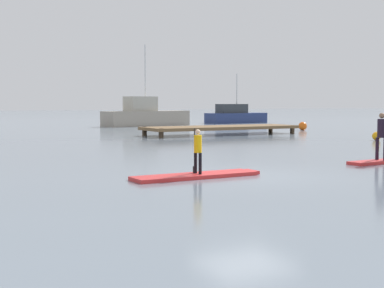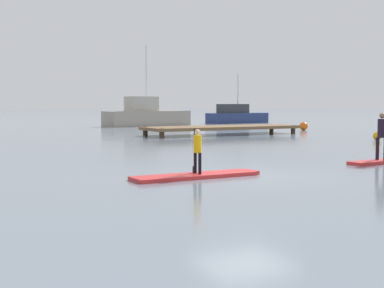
% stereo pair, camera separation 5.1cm
% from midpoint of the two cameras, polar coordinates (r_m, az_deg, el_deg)
% --- Properties ---
extents(ground_plane, '(240.00, 240.00, 0.00)m').
position_cam_midpoint_polar(ground_plane, '(15.59, 5.23, -3.20)').
color(ground_plane, slate).
extents(paddleboard_near, '(3.69, 0.93, 0.10)m').
position_cam_midpoint_polar(paddleboard_near, '(15.20, 0.45, -3.18)').
color(paddleboard_near, red).
rests_on(paddleboard_near, ground).
extents(paddler_child_solo, '(0.21, 0.41, 1.21)m').
position_cam_midpoint_polar(paddler_child_solo, '(15.14, 0.47, -0.48)').
color(paddler_child_solo, black).
rests_on(paddler_child_solo, paddleboard_near).
extents(paddler_adult, '(0.29, 0.49, 1.55)m').
position_cam_midpoint_polar(paddler_adult, '(19.64, 18.36, 1.04)').
color(paddler_adult, black).
rests_on(paddler_adult, paddleboard_far).
extents(fishing_boat_green_midground, '(6.18, 2.38, 4.63)m').
position_cam_midpoint_polar(fishing_boat_green_midground, '(54.02, 4.32, 2.84)').
color(fishing_boat_green_midground, navy).
rests_on(fishing_boat_green_midground, ground).
extents(motor_boat_small_navy, '(7.86, 3.49, 6.72)m').
position_cam_midpoint_polar(motor_boat_small_navy, '(47.70, -4.73, 2.85)').
color(motor_boat_small_navy, '#9E9384').
rests_on(motor_boat_small_navy, ground).
extents(floating_dock, '(9.73, 2.91, 0.53)m').
position_cam_midpoint_polar(floating_dock, '(34.80, 2.86, 1.65)').
color(floating_dock, brown).
rests_on(floating_dock, ground).
extents(mooring_buoy_mid, '(0.60, 0.60, 0.60)m').
position_cam_midpoint_polar(mooring_buoy_mid, '(40.84, 10.97, 1.77)').
color(mooring_buoy_mid, orange).
rests_on(mooring_buoy_mid, ground).
extents(mooring_buoy_far, '(0.45, 0.45, 0.45)m').
position_cam_midpoint_polar(mooring_buoy_far, '(31.17, 17.92, 0.76)').
color(mooring_buoy_far, orange).
rests_on(mooring_buoy_far, ground).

